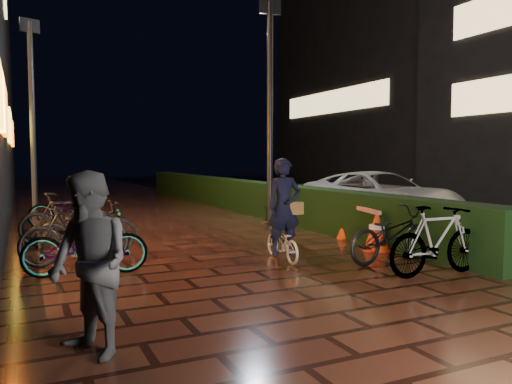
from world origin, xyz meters
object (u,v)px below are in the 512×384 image
bystander_person (90,265)px  traffic_barrier (362,226)px  cyclist (283,223)px  cart_assembly (276,203)px  van (380,196)px

bystander_person → traffic_barrier: bystander_person is taller
bystander_person → cyclist: cyclist is taller
bystander_person → cart_assembly: bearing=117.1°
bystander_person → cyclist: (3.45, 2.85, -0.18)m
van → cyclist: (-5.00, -3.63, -0.04)m
van → traffic_barrier: 4.05m
cyclist → traffic_barrier: 2.32m
cyclist → cart_assembly: (2.33, 4.72, -0.15)m
bystander_person → cyclist: 4.48m
cart_assembly → cyclist: bearing=-116.2°
cyclist → cart_assembly: bearing=63.8°
bystander_person → cyclist: size_ratio=0.95×
van → cart_assembly: 2.89m
van → traffic_barrier: bearing=-142.9°
bystander_person → cart_assembly: bystander_person is taller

